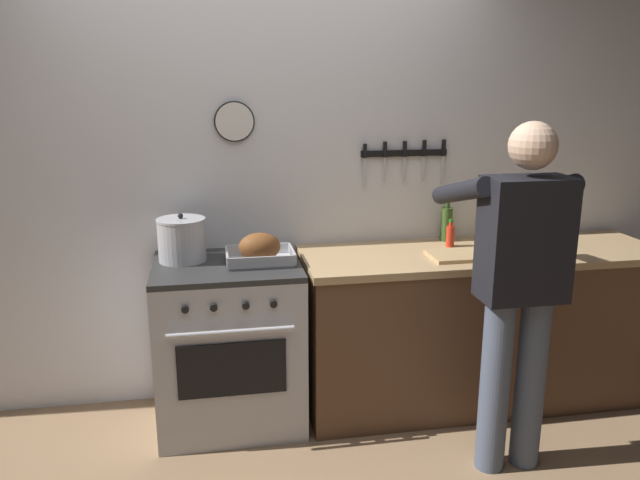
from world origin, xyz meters
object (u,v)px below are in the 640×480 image
(stock_pot, at_px, (182,240))
(bottle_cooking_oil, at_px, (488,222))
(bottle_olive_oil, at_px, (446,223))
(person_cook, at_px, (519,278))
(cutting_board, at_px, (463,255))
(roasting_pan, at_px, (260,250))
(bottle_hot_sauce, at_px, (450,235))
(stove, at_px, (230,343))

(stock_pot, xyz_separation_m, bottle_cooking_oil, (1.77, 0.12, -0.01))
(bottle_olive_oil, bearing_deg, person_cook, -89.48)
(person_cook, xyz_separation_m, bottle_cooking_oil, (0.24, 0.86, 0.06))
(cutting_board, bearing_deg, person_cook, -85.17)
(roasting_pan, bearing_deg, bottle_cooking_oil, 9.67)
(stock_pot, relative_size, bottle_hot_sauce, 1.60)
(bottle_olive_oil, bearing_deg, roasting_pan, -167.05)
(bottle_olive_oil, bearing_deg, cutting_board, -96.16)
(stove, relative_size, person_cook, 0.54)
(person_cook, relative_size, bottle_olive_oil, 6.51)
(stove, distance_m, stock_pot, 0.61)
(person_cook, xyz_separation_m, roasting_pan, (-1.13, 0.63, 0.02))
(stock_pot, bearing_deg, bottle_cooking_oil, 3.90)
(cutting_board, bearing_deg, stock_pot, 172.24)
(bottle_hot_sauce, bearing_deg, roasting_pan, -173.46)
(stove, xyz_separation_m, person_cook, (1.30, -0.64, 0.50))
(bottle_olive_oil, height_order, bottle_cooking_oil, bottle_cooking_oil)
(person_cook, xyz_separation_m, cutting_board, (-0.05, 0.54, -0.04))
(stove, bearing_deg, cutting_board, -4.74)
(cutting_board, bearing_deg, stove, 175.26)
(bottle_cooking_oil, xyz_separation_m, bottle_hot_sauce, (-0.28, -0.11, -0.04))
(stove, distance_m, roasting_pan, 0.55)
(roasting_pan, xyz_separation_m, bottle_hot_sauce, (1.09, 0.13, -0.00))
(bottle_hot_sauce, bearing_deg, stove, -175.04)
(cutting_board, relative_size, bottle_olive_oil, 1.41)
(person_cook, height_order, bottle_hot_sauce, person_cook)
(stove, xyz_separation_m, stock_pot, (-0.22, 0.10, 0.56))
(roasting_pan, xyz_separation_m, bottle_olive_oil, (1.12, 0.26, 0.04))
(person_cook, distance_m, stock_pot, 1.70)
(bottle_cooking_oil, bearing_deg, person_cook, -105.71)
(roasting_pan, height_order, stock_pot, stock_pot)
(stock_pot, relative_size, cutting_board, 0.71)
(roasting_pan, xyz_separation_m, bottle_cooking_oil, (1.37, 0.23, 0.04))
(roasting_pan, bearing_deg, stove, 174.95)
(roasting_pan, bearing_deg, stock_pot, 164.13)
(stock_pot, bearing_deg, cutting_board, -7.76)
(cutting_board, relative_size, bottle_cooking_oil, 1.40)
(stove, relative_size, bottle_cooking_oil, 3.50)
(roasting_pan, distance_m, bottle_hot_sauce, 1.10)
(stove, height_order, bottle_cooking_oil, bottle_cooking_oil)
(person_cook, xyz_separation_m, stock_pot, (-1.53, 0.74, 0.06))
(roasting_pan, bearing_deg, bottle_hot_sauce, 6.54)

